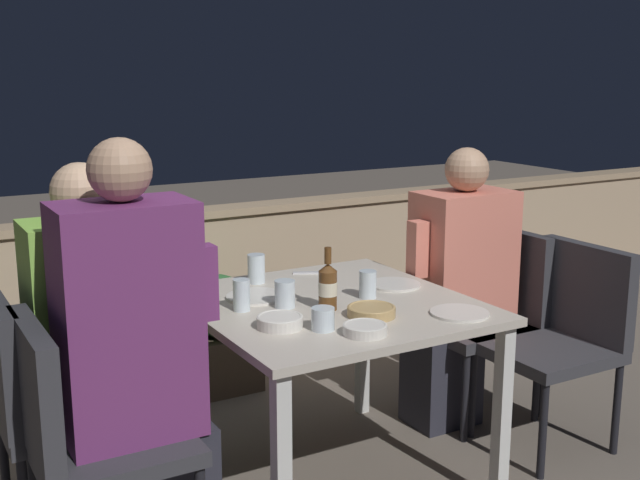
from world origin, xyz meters
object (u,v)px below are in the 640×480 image
Objects in this scene: chair_right_far at (491,304)px; person_coral_top at (457,288)px; chair_left_near at (77,425)px; chair_right_near at (565,326)px; chair_left_far at (41,392)px; person_green_blouse at (99,345)px; beer_bottle at (328,286)px; person_purple_stripe at (139,358)px.

person_coral_top is at bearing 180.00° from chair_right_far.
person_coral_top is (-0.20, 0.00, 0.11)m from chair_right_far.
chair_left_near and chair_right_near have the same top height.
chair_right_near is 1.00× the size of chair_right_far.
chair_right_far is at bearing 97.78° from chair_right_near.
chair_left_far is 1.00× the size of chair_right_near.
person_green_blouse is at bearing -179.02° from chair_right_far.
beer_bottle is (0.92, 0.08, 0.29)m from chair_left_near.
beer_bottle is at bearing -14.10° from chair_left_far.
person_green_blouse reaches higher than chair_right_near.
chair_right_near is 3.70× the size of beer_bottle.
beer_bottle reaches higher than chair_left_far.
person_coral_top is 0.88m from beer_bottle.
chair_right_far is at bearing 0.98° from person_green_blouse.
chair_left_far is 0.24m from person_green_blouse.
chair_right_near is at bearing -1.47° from person_purple_stripe.
person_purple_stripe reaches higher than chair_left_far.
beer_bottle is (0.72, 0.08, 0.11)m from person_purple_stripe.
person_coral_top is at bearing 18.44° from beer_bottle.
person_coral_top is (-0.26, 0.39, 0.11)m from chair_right_near.
chair_left_far and chair_right_far have the same top height.
chair_right_far is (1.74, 0.35, -0.18)m from person_purple_stripe.
person_green_blouse is at bearing 97.57° from person_purple_stripe.
chair_right_far is 3.70× the size of beer_bottle.
person_green_blouse is at bearing 0.00° from chair_left_far.
chair_right_near and chair_right_far have the same top height.
chair_right_near is (1.83, -0.36, -0.13)m from person_green_blouse.
person_purple_stripe reaches higher than chair_right_near.
chair_left_far is at bearing -179.02° from person_coral_top.
chair_right_near is (2.03, -0.36, 0.00)m from chair_left_far.
chair_left_far is at bearing 127.36° from person_purple_stripe.
chair_left_far is 0.67× the size of person_green_blouse.
person_green_blouse is at bearing 162.39° from beer_bottle.
person_purple_stripe is 1.62× the size of chair_left_far.
person_green_blouse is at bearing 63.97° from chair_left_near.
chair_left_far is (-0.05, 0.32, 0.00)m from chair_left_near.
chair_left_far is at bearing 169.85° from chair_right_near.
chair_right_near is at bearing -10.15° from chair_left_far.
person_green_blouse is 0.82m from beer_bottle.
chair_right_near is at bearing -82.22° from chair_right_far.
chair_left_near is 1.99m from chair_right_near.
person_purple_stripe is at bearing -168.66° from chair_right_far.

